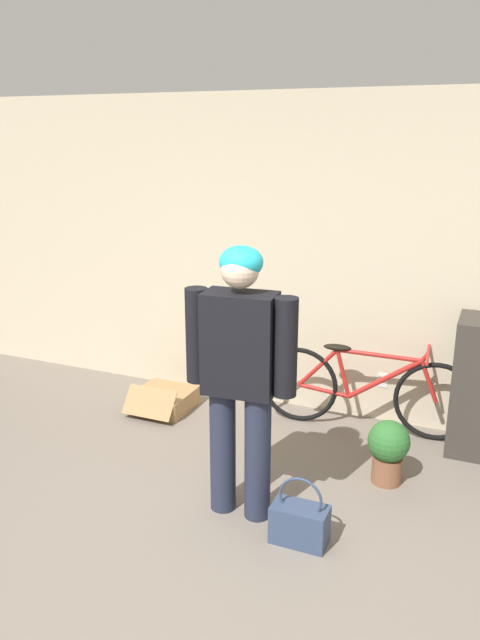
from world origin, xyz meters
TOP-DOWN VIEW (x-y plane):
  - ground_plane at (0.00, 0.00)m, footprint 14.00×14.00m
  - wall_back at (0.00, 2.71)m, footprint 8.00×0.07m
  - person at (-0.01, 1.03)m, footprint 0.69×0.27m
  - bicycle at (0.46, 2.44)m, footprint 1.70×0.46m
  - handbag at (0.43, 0.88)m, footprint 0.33×0.18m
  - cardboard_box at (-1.21, 2.16)m, footprint 0.47×0.55m
  - potted_plant at (0.77, 1.73)m, footprint 0.28×0.28m

SIDE VIEW (x-z plane):
  - ground_plane at x=0.00m, z-range 0.00..0.00m
  - cardboard_box at x=-1.21m, z-range -0.04..0.21m
  - handbag at x=0.43m, z-range -0.08..0.34m
  - potted_plant at x=0.77m, z-range 0.03..0.48m
  - bicycle at x=0.46m, z-range -0.01..0.70m
  - person at x=-0.01m, z-range 0.14..1.82m
  - wall_back at x=0.00m, z-range 0.00..2.60m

